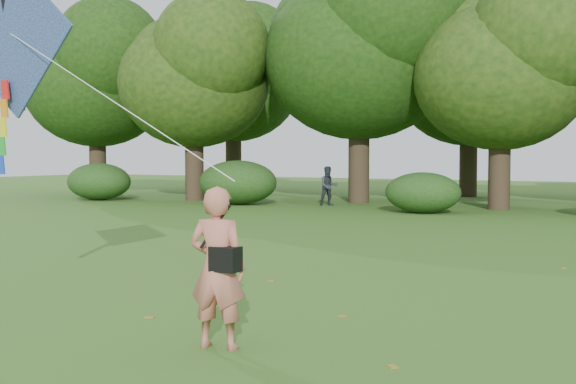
% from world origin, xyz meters
% --- Properties ---
extents(ground, '(100.00, 100.00, 0.00)m').
position_xyz_m(ground, '(0.00, 0.00, 0.00)').
color(ground, '#265114').
rests_on(ground, ground).
extents(man_kite_flyer, '(0.69, 0.52, 1.71)m').
position_xyz_m(man_kite_flyer, '(-0.61, -0.92, 0.86)').
color(man_kite_flyer, '#BF6C5A').
rests_on(man_kite_flyer, ground).
extents(bystander_left, '(0.96, 0.94, 1.57)m').
position_xyz_m(bystander_left, '(-8.43, 18.89, 0.78)').
color(bystander_left, '#2B2F3A').
rests_on(bystander_left, ground).
extents(crossbody_bag, '(0.43, 0.20, 0.70)m').
position_xyz_m(crossbody_bag, '(-0.49, -0.95, 0.97)').
color(crossbody_bag, black).
rests_on(crossbody_bag, ground).
extents(flying_kite, '(5.30, 1.04, 3.12)m').
position_xyz_m(flying_kite, '(-4.48, -0.21, 3.67)').
color(flying_kite, '#263AA6').
rests_on(flying_kite, ground).
extents(shrub_band, '(39.15, 3.22, 1.88)m').
position_xyz_m(shrub_band, '(-0.72, 17.60, 0.86)').
color(shrub_band, '#264919').
rests_on(shrub_band, ground).
extents(fallen_leaves, '(9.98, 8.95, 0.01)m').
position_xyz_m(fallen_leaves, '(0.76, 1.26, 0.01)').
color(fallen_leaves, olive).
rests_on(fallen_leaves, ground).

